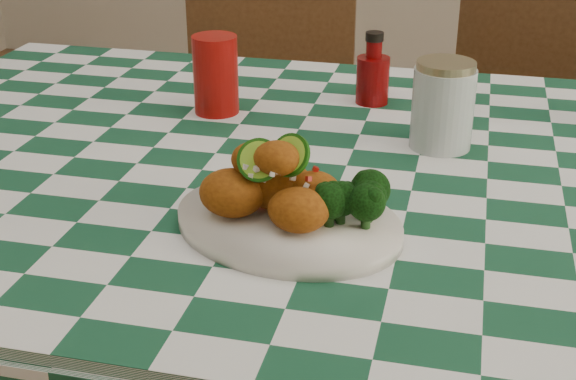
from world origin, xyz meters
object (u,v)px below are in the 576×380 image
(dining_table, at_px, (339,377))
(wooden_chair_right, at_px, (506,183))
(plate, at_px, (288,223))
(red_tumbler, at_px, (216,75))
(ketchup_bottle, at_px, (373,68))
(mason_jar, at_px, (443,105))
(fried_chicken_pile, at_px, (279,179))
(wooden_chair_left, at_px, (259,145))

(dining_table, relative_size, wooden_chair_right, 1.77)
(dining_table, bearing_deg, wooden_chair_right, 68.79)
(plate, height_order, red_tumbler, red_tumbler)
(dining_table, relative_size, plate, 5.54)
(ketchup_bottle, height_order, mason_jar, mason_jar)
(red_tumbler, bearing_deg, fried_chicken_pile, -61.87)
(wooden_chair_left, bearing_deg, plate, -77.80)
(dining_table, height_order, mason_jar, mason_jar)
(wooden_chair_right, bearing_deg, fried_chicken_pile, -91.06)
(wooden_chair_left, bearing_deg, red_tumbler, -87.03)
(fried_chicken_pile, xyz_separation_m, wooden_chair_left, (-0.29, 0.96, -0.37))
(wooden_chair_right, bearing_deg, red_tumbler, -117.28)
(dining_table, relative_size, red_tumbler, 12.27)
(plate, bearing_deg, ketchup_bottle, 86.05)
(plate, height_order, fried_chicken_pile, fried_chicken_pile)
(red_tumbler, xyz_separation_m, wooden_chair_right, (0.53, 0.52, -0.38))
(mason_jar, relative_size, wooden_chair_right, 0.15)
(plate, relative_size, red_tumbler, 2.21)
(dining_table, height_order, wooden_chair_left, wooden_chair_left)
(red_tumbler, xyz_separation_m, ketchup_bottle, (0.26, 0.11, -0.00))
(wooden_chair_left, bearing_deg, fried_chicken_pile, -78.41)
(plate, xyz_separation_m, red_tumbler, (-0.22, 0.39, 0.06))
(dining_table, relative_size, mason_jar, 12.06)
(fried_chicken_pile, xyz_separation_m, wooden_chair_right, (0.32, 0.92, -0.39))
(wooden_chair_right, bearing_deg, wooden_chair_left, -166.18)
(dining_table, height_order, fried_chicken_pile, fried_chicken_pile)
(wooden_chair_right, bearing_deg, dining_table, -92.92)
(plate, bearing_deg, mason_jar, 62.57)
(mason_jar, height_order, wooden_chair_right, wooden_chair_right)
(red_tumbler, relative_size, mason_jar, 0.98)
(plate, distance_m, ketchup_bottle, 0.51)
(fried_chicken_pile, distance_m, wooden_chair_right, 1.04)
(dining_table, xyz_separation_m, wooden_chair_right, (0.27, 0.70, 0.08))
(plate, bearing_deg, dining_table, 79.86)
(mason_jar, bearing_deg, ketchup_bottle, 126.06)
(fried_chicken_pile, distance_m, wooden_chair_left, 1.07)
(red_tumbler, bearing_deg, wooden_chair_right, 44.43)
(plate, xyz_separation_m, wooden_chair_right, (0.31, 0.92, -0.33))
(ketchup_bottle, bearing_deg, dining_table, -89.31)
(dining_table, relative_size, fried_chicken_pile, 10.53)
(red_tumbler, bearing_deg, plate, -60.62)
(plate, bearing_deg, fried_chicken_pile, 180.00)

